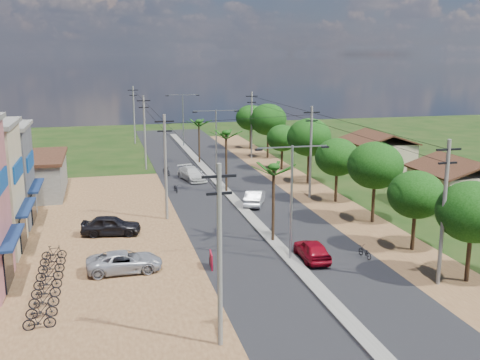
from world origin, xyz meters
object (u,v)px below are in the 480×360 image
Objects in this scene: roadside_sign at (211,260)px; parked_scooter_row at (48,282)px; car_parked_silver at (125,262)px; car_parked_dark at (111,226)px; car_white_far at (192,174)px; moto_rider_east at (365,252)px; car_silver_mid at (255,198)px; car_red_near at (312,250)px.

parked_scooter_row is at bearing -169.09° from roadside_sign.
car_parked_silver is 8.02m from car_parked_dark.
car_parked_silver is at bearing -121.29° from car_white_far.
car_silver_mid is at bearing -82.85° from moto_rider_east.
car_parked_dark is at bearing 67.92° from parked_scooter_row.
car_silver_mid reaches higher than roadside_sign.
car_parked_silver is 16.33m from moto_rider_east.
car_white_far is at bearing 88.69° from roadside_sign.
car_white_far is 1.03× the size of car_parked_silver.
car_parked_dark reaches higher than roadside_sign.
moto_rider_east is 0.14× the size of parked_scooter_row.
car_parked_dark is (-13.24, 8.86, 0.07)m from car_red_near.
car_red_near is at bearing 3.81° from roadside_sign.
parked_scooter_row is at bearing -128.49° from car_white_far.
car_red_near is at bearing 113.28° from car_silver_mid.
moto_rider_east is (3.70, -0.53, -0.30)m from car_red_near.
car_red_near is at bearing 2.84° from parked_scooter_row.
car_parked_dark reaches higher than parked_scooter_row.
car_red_near reaches higher than car_parked_silver.
car_parked_silver is (-12.56, 0.87, -0.03)m from car_red_near.
roadside_sign is (-10.70, 0.69, 0.14)m from moto_rider_east.
car_parked_silver is 5.61m from roadside_sign.
car_parked_dark is (-9.26, -17.85, 0.05)m from car_white_far.
parked_scooter_row is (-17.18, -15.62, -0.22)m from car_silver_mid.
parked_scooter_row is (-3.94, -9.71, -0.28)m from car_parked_dark.
car_parked_dark is at bearing -130.32° from car_white_far.
parked_scooter_row is at bearing 109.63° from car_parked_silver.
car_silver_mid is 0.96× the size of car_parked_dark.
car_white_far is 20.11m from car_parked_dark.
car_white_far is (-3.97, 26.71, 0.02)m from car_red_near.
car_white_far is 3.23× the size of moto_rider_east.
roadside_sign is at bearing -109.40° from car_white_far.
car_red_near is 0.38× the size of parked_scooter_row.
car_parked_silver reaches higher than roadside_sign.
car_red_near reaches higher than parked_scooter_row.
car_silver_mid is at bearing -88.09° from car_red_near.
moto_rider_east is 20.88m from parked_scooter_row.
roadside_sign is at bearing -10.16° from moto_rider_east.
car_parked_silver is at bearing -11.37° from moto_rider_east.
roadside_sign is at bearing 87.66° from car_silver_mid.
roadside_sign is at bearing 0.53° from car_red_near.
parked_scooter_row is (-20.88, -0.33, 0.10)m from moto_rider_east.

